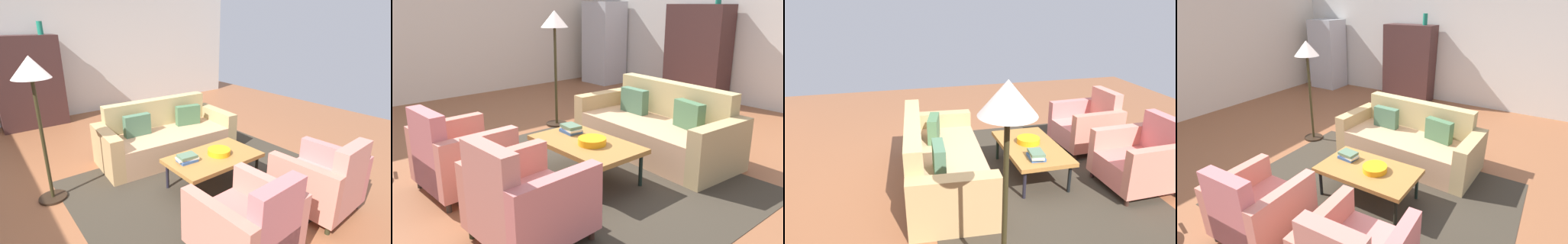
# 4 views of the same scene
# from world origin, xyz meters

# --- Properties ---
(ground_plane) EXTENTS (10.37, 10.37, 0.00)m
(ground_plane) POSITION_xyz_m (0.00, 0.00, 0.00)
(ground_plane) COLOR brown
(wall_back) EXTENTS (8.64, 0.12, 2.80)m
(wall_back) POSITION_xyz_m (0.00, 3.61, 1.40)
(wall_back) COLOR silver
(wall_back) RESTS_ON ground
(area_rug) EXTENTS (3.40, 2.60, 0.01)m
(area_rug) POSITION_xyz_m (0.38, -0.66, 0.00)
(area_rug) COLOR #373025
(area_rug) RESTS_ON ground
(couch) EXTENTS (2.15, 1.03, 0.86)m
(couch) POSITION_xyz_m (0.39, 0.47, 0.29)
(couch) COLOR tan
(couch) RESTS_ON ground
(coffee_table) EXTENTS (1.20, 0.70, 0.41)m
(coffee_table) POSITION_xyz_m (0.38, -0.71, 0.37)
(coffee_table) COLOR black
(coffee_table) RESTS_ON ground
(armchair_left) EXTENTS (0.83, 0.83, 0.88)m
(armchair_left) POSITION_xyz_m (-0.22, -1.88, 0.34)
(armchair_left) COLOR #362119
(armchair_left) RESTS_ON ground
(armchair_right) EXTENTS (0.84, 0.84, 0.88)m
(armchair_right) POSITION_xyz_m (0.98, -1.88, 0.34)
(armchair_right) COLOR #362417
(armchair_right) RESTS_ON ground
(fruit_bowl) EXTENTS (0.30, 0.30, 0.07)m
(fruit_bowl) POSITION_xyz_m (0.48, -0.71, 0.44)
(fruit_bowl) COLOR orange
(fruit_bowl) RESTS_ON coffee_table
(book_stack) EXTENTS (0.29, 0.20, 0.09)m
(book_stack) POSITION_xyz_m (0.02, -0.63, 0.45)
(book_stack) COLOR #345792
(book_stack) RESTS_ON coffee_table
(cabinet) EXTENTS (1.20, 0.51, 1.80)m
(cabinet) POSITION_xyz_m (-0.98, 3.27, 0.90)
(cabinet) COLOR #412624
(cabinet) RESTS_ON ground
(vase_tall) EXTENTS (0.10, 0.10, 0.25)m
(vase_tall) POSITION_xyz_m (-0.63, 3.26, 1.93)
(vase_tall) COLOR #1B795C
(vase_tall) RESTS_ON cabinet
(floor_lamp) EXTENTS (0.40, 0.40, 1.72)m
(floor_lamp) POSITION_xyz_m (-1.39, 0.21, 1.44)
(floor_lamp) COLOR black
(floor_lamp) RESTS_ON ground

